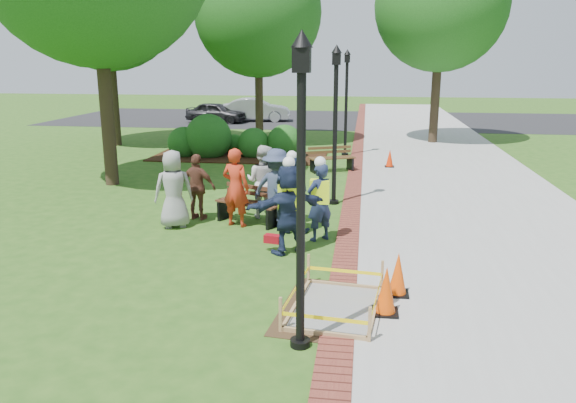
# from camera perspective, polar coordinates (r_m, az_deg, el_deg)

# --- Properties ---
(ground) EXTENTS (100.00, 100.00, 0.00)m
(ground) POSITION_cam_1_polar(r_m,az_deg,el_deg) (11.00, -3.46, -6.51)
(ground) COLOR #285116
(ground) RESTS_ON ground
(sidewalk) EXTENTS (6.00, 60.00, 0.02)m
(sidewalk) POSITION_cam_1_polar(r_m,az_deg,el_deg) (20.66, 15.92, 2.92)
(sidewalk) COLOR #9E9E99
(sidewalk) RESTS_ON ground
(brick_edging) EXTENTS (0.50, 60.00, 0.03)m
(brick_edging) POSITION_cam_1_polar(r_m,az_deg,el_deg) (20.45, 6.87, 3.28)
(brick_edging) COLOR maroon
(brick_edging) RESTS_ON ground
(mulch_bed) EXTENTS (7.00, 3.00, 0.05)m
(mulch_bed) POSITION_cam_1_polar(r_m,az_deg,el_deg) (22.98, -4.99, 4.56)
(mulch_bed) COLOR #381E0F
(mulch_bed) RESTS_ON ground
(parking_lot) EXTENTS (36.00, 12.00, 0.01)m
(parking_lot) POSITION_cam_1_polar(r_m,az_deg,el_deg) (37.34, 4.71, 8.32)
(parking_lot) COLOR black
(parking_lot) RESTS_ON ground
(wet_concrete_pad) EXTENTS (1.95, 2.48, 0.55)m
(wet_concrete_pad) POSITION_cam_1_polar(r_m,az_deg,el_deg) (9.10, 4.84, -9.55)
(wet_concrete_pad) COLOR #47331E
(wet_concrete_pad) RESTS_ON ground
(bench_near) EXTENTS (1.73, 1.14, 0.89)m
(bench_near) POSITION_cam_1_polar(r_m,az_deg,el_deg) (13.71, -4.02, -1.03)
(bench_near) COLOR #562F1D
(bench_near) RESTS_ON ground
(bench_far) EXTENTS (1.69, 1.13, 0.87)m
(bench_far) POSITION_cam_1_polar(r_m,az_deg,el_deg) (19.98, 4.47, 3.84)
(bench_far) COLOR brown
(bench_far) RESTS_ON ground
(cone_front) EXTENTS (0.40, 0.40, 0.80)m
(cone_front) POSITION_cam_1_polar(r_m,az_deg,el_deg) (8.99, 9.93, -9.00)
(cone_front) COLOR black
(cone_front) RESTS_ON ground
(cone_back) EXTENTS (0.39, 0.39, 0.77)m
(cone_back) POSITION_cam_1_polar(r_m,az_deg,el_deg) (9.71, 11.10, -7.33)
(cone_back) COLOR black
(cone_back) RESTS_ON ground
(cone_far) EXTENTS (0.34, 0.34, 0.67)m
(cone_far) POSITION_cam_1_polar(r_m,az_deg,el_deg) (21.02, 10.29, 4.30)
(cone_far) COLOR black
(cone_far) RESTS_ON ground
(toolbox) EXTENTS (0.39, 0.26, 0.18)m
(toolbox) POSITION_cam_1_polar(r_m,az_deg,el_deg) (12.28, -1.58, -3.80)
(toolbox) COLOR maroon
(toolbox) RESTS_ON ground
(lamp_near) EXTENTS (0.28, 0.28, 4.26)m
(lamp_near) POSITION_cam_1_polar(r_m,az_deg,el_deg) (7.26, 1.33, 2.96)
(lamp_near) COLOR black
(lamp_near) RESTS_ON ground
(lamp_mid) EXTENTS (0.28, 0.28, 4.26)m
(lamp_mid) POSITION_cam_1_polar(r_m,az_deg,el_deg) (15.16, 4.83, 8.89)
(lamp_mid) COLOR black
(lamp_mid) RESTS_ON ground
(lamp_far) EXTENTS (0.28, 0.28, 4.26)m
(lamp_far) POSITION_cam_1_polar(r_m,az_deg,el_deg) (23.13, 5.95, 10.74)
(lamp_far) COLOR black
(lamp_far) RESTS_ON ground
(tree_back) EXTENTS (5.69, 5.69, 8.72)m
(tree_back) POSITION_cam_1_polar(r_m,az_deg,el_deg) (26.43, -3.06, 18.57)
(tree_back) COLOR #3D2D1E
(tree_back) RESTS_ON ground
(tree_right) EXTENTS (5.97, 5.97, 9.22)m
(tree_right) POSITION_cam_1_polar(r_m,az_deg,el_deg) (27.66, 15.30, 18.69)
(tree_right) COLOR #3D2D1E
(tree_right) RESTS_ON ground
(shrub_a) EXTENTS (1.32, 1.32, 1.32)m
(shrub_a) POSITION_cam_1_polar(r_m,az_deg,el_deg) (23.44, -10.48, 4.52)
(shrub_a) COLOR #1A4F16
(shrub_a) RESTS_ON ground
(shrub_b) EXTENTS (1.88, 1.88, 1.88)m
(shrub_b) POSITION_cam_1_polar(r_m,az_deg,el_deg) (23.21, -8.02, 4.52)
(shrub_b) COLOR #1A4F16
(shrub_b) RESTS_ON ground
(shrub_c) EXTENTS (1.29, 1.29, 1.29)m
(shrub_c) POSITION_cam_1_polar(r_m,az_deg,el_deg) (22.92, -3.48, 4.51)
(shrub_c) COLOR #1A4F16
(shrub_c) RESTS_ON ground
(shrub_d) EXTENTS (1.44, 1.44, 1.44)m
(shrub_d) POSITION_cam_1_polar(r_m,az_deg,el_deg) (22.83, -0.34, 4.50)
(shrub_d) COLOR #1A4F16
(shrub_d) RESTS_ON ground
(shrub_e) EXTENTS (0.88, 0.88, 0.88)m
(shrub_e) POSITION_cam_1_polar(r_m,az_deg,el_deg) (23.87, -5.45, 4.87)
(shrub_e) COLOR #1A4F16
(shrub_e) RESTS_ON ground
(casual_person_a) EXTENTS (0.69, 0.58, 1.85)m
(casual_person_a) POSITION_cam_1_polar(r_m,az_deg,el_deg) (13.46, -11.55, 1.23)
(casual_person_a) COLOR gray
(casual_person_a) RESTS_ON ground
(casual_person_b) EXTENTS (0.69, 0.54, 1.88)m
(casual_person_b) POSITION_cam_1_polar(r_m,az_deg,el_deg) (13.34, -5.32, 1.42)
(casual_person_b) COLOR red
(casual_person_b) RESTS_ON ground
(casual_person_c) EXTENTS (0.66, 0.50, 1.83)m
(casual_person_c) POSITION_cam_1_polar(r_m,az_deg,el_deg) (14.03, -2.55, 2.02)
(casual_person_c) COLOR silver
(casual_person_c) RESTS_ON ground
(casual_person_d) EXTENTS (0.58, 0.44, 1.64)m
(casual_person_d) POSITION_cam_1_polar(r_m,az_deg,el_deg) (14.03, -9.17, 1.45)
(casual_person_d) COLOR brown
(casual_person_d) RESTS_ON ground
(casual_person_e) EXTENTS (0.68, 0.54, 1.86)m
(casual_person_e) POSITION_cam_1_polar(r_m,az_deg,el_deg) (13.29, -1.17, 1.39)
(casual_person_e) COLOR #323B57
(casual_person_e) RESTS_ON ground
(hivis_worker_a) EXTENTS (0.71, 0.65, 2.02)m
(hivis_worker_a) POSITION_cam_1_polar(r_m,az_deg,el_deg) (11.39, 0.09, -0.49)
(hivis_worker_a) COLOR #17223E
(hivis_worker_a) RESTS_ON ground
(hivis_worker_b) EXTENTS (0.65, 0.62, 1.88)m
(hivis_worker_b) POSITION_cam_1_polar(r_m,az_deg,el_deg) (12.23, 3.23, 0.22)
(hivis_worker_b) COLOR #171C3D
(hivis_worker_b) RESTS_ON ground
(hivis_worker_c) EXTENTS (0.58, 0.39, 1.90)m
(hivis_worker_c) POSITION_cam_1_polar(r_m,az_deg,el_deg) (12.82, 0.39, 0.96)
(hivis_worker_c) COLOR #161B3A
(hivis_worker_c) RESTS_ON ground
(parked_car_a) EXTENTS (2.43, 4.46, 1.38)m
(parked_car_a) POSITION_cam_1_polar(r_m,az_deg,el_deg) (35.59, -7.28, 7.95)
(parked_car_a) COLOR #242426
(parked_car_a) RESTS_ON ground
(parked_car_b) EXTENTS (2.71, 5.06, 1.58)m
(parked_car_b) POSITION_cam_1_polar(r_m,az_deg,el_deg) (36.20, -3.32, 8.14)
(parked_car_b) COLOR #AAAAAF
(parked_car_b) RESTS_ON ground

